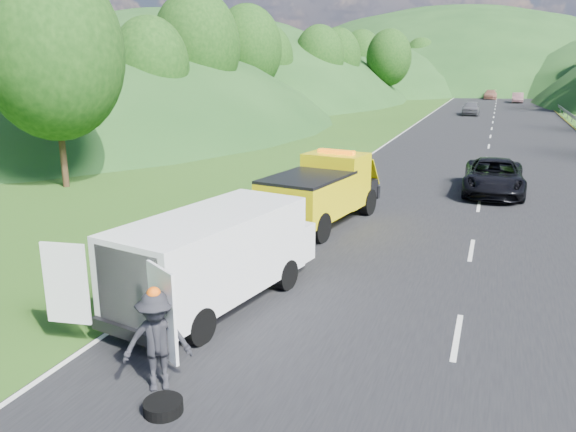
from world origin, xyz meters
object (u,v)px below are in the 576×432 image
at_px(worker, 160,389).
at_px(spare_tire, 164,413).
at_px(child, 258,265).
at_px(woman, 220,261).
at_px(passing_suv, 492,194).
at_px(suitcase, 176,249).
at_px(white_van, 216,253).
at_px(tow_truck, 322,190).

xyz_separation_m(worker, spare_tire, (0.45, -0.59, 0.00)).
distance_m(child, worker, 6.40).
bearing_deg(woman, passing_suv, -65.07).
height_order(woman, child, woman).
bearing_deg(passing_suv, suitcase, -126.24).
bearing_deg(child, spare_tire, -24.47).
bearing_deg(worker, white_van, 67.94).
xyz_separation_m(woman, passing_suv, (7.25, 11.99, 0.00)).
bearing_deg(suitcase, passing_suv, 54.86).
relative_size(white_van, worker, 3.71).
xyz_separation_m(child, spare_tire, (1.30, -6.93, 0.00)).
relative_size(tow_truck, child, 5.86).
bearing_deg(tow_truck, suitcase, -110.76).
height_order(tow_truck, spare_tire, tow_truck).
relative_size(child, worker, 0.58).
distance_m(tow_truck, spare_tire, 11.82).
height_order(worker, passing_suv, worker).
height_order(woman, passing_suv, woman).
xyz_separation_m(suitcase, spare_tire, (3.82, -6.72, -0.26)).
xyz_separation_m(white_van, passing_suv, (5.89, 14.72, -1.26)).
height_order(tow_truck, passing_suv, tow_truck).
xyz_separation_m(white_van, woman, (-1.35, 2.73, -1.26)).
bearing_deg(white_van, passing_suv, 79.10).
height_order(woman, spare_tire, woman).
distance_m(white_van, child, 3.05).
relative_size(worker, passing_suv, 0.33).
relative_size(worker, suitcase, 3.46).
xyz_separation_m(worker, passing_suv, (5.20, 18.30, 0.00)).
bearing_deg(suitcase, spare_tire, -60.39).
bearing_deg(white_van, spare_tire, -63.68).
relative_size(woman, passing_suv, 0.31).
relative_size(suitcase, spare_tire, 0.80).
bearing_deg(woman, spare_tire, 166.01).
relative_size(child, spare_tire, 1.61).
relative_size(tow_truck, worker, 3.39).
bearing_deg(woman, child, -122.22).
bearing_deg(child, woman, -123.36).
xyz_separation_m(tow_truck, white_van, (-0.26, -7.56, 0.04)).
xyz_separation_m(woman, suitcase, (-1.32, -0.18, 0.26)).
bearing_deg(spare_tire, child, 100.60).
bearing_deg(woman, suitcase, 63.77).
height_order(woman, worker, worker).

